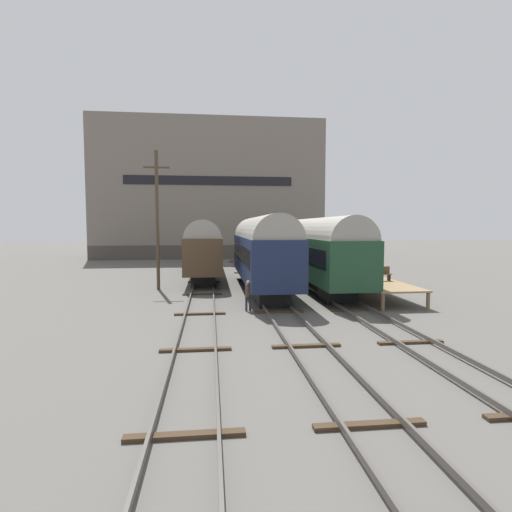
{
  "coord_description": "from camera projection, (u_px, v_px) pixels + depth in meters",
  "views": [
    {
      "loc": [
        -3.52,
        -23.33,
        4.51
      ],
      "look_at": [
        0.0,
        7.77,
        2.2
      ],
      "focal_mm": 28.0,
      "sensor_mm": 36.0,
      "label": 1
    }
  ],
  "objects": [
    {
      "name": "utility_pole",
      "position": [
        157.0,
        218.0,
        28.36
      ],
      "size": [
        1.8,
        0.24,
        9.86
      ],
      "color": "#473828",
      "rests_on": "ground"
    },
    {
      "name": "train_car_green",
      "position": [
        312.0,
        247.0,
        30.25
      ],
      "size": [
        2.97,
        18.88,
        5.14
      ],
      "color": "black",
      "rests_on": "ground"
    },
    {
      "name": "ground_plane",
      "position": [
        271.0,
        302.0,
        23.85
      ],
      "size": [
        200.0,
        200.0,
        0.0
      ],
      "primitive_type": "plane",
      "color": "#56544F"
    },
    {
      "name": "warehouse_building",
      "position": [
        209.0,
        191.0,
        59.9
      ],
      "size": [
        32.59,
        10.98,
        19.62
      ],
      "color": "#46403A",
      "rests_on": "ground"
    },
    {
      "name": "train_car_navy",
      "position": [
        262.0,
        249.0,
        27.83
      ],
      "size": [
        3.01,
        15.03,
        5.23
      ],
      "color": "black",
      "rests_on": "ground"
    },
    {
      "name": "track_middle",
      "position": [
        271.0,
        300.0,
        23.84
      ],
      "size": [
        2.6,
        60.0,
        0.26
      ],
      "color": "#4C4742",
      "rests_on": "ground"
    },
    {
      "name": "person_worker",
      "position": [
        248.0,
        293.0,
        21.26
      ],
      "size": [
        0.32,
        0.32,
        1.65
      ],
      "color": "#282833",
      "rests_on": "ground"
    },
    {
      "name": "station_platform",
      "position": [
        367.0,
        280.0,
        26.71
      ],
      "size": [
        2.85,
        11.07,
        1.06
      ],
      "color": "#8C704C",
      "rests_on": "ground"
    },
    {
      "name": "track_left",
      "position": [
        201.0,
        301.0,
        23.38
      ],
      "size": [
        2.6,
        60.0,
        0.26
      ],
      "color": "#4C4742",
      "rests_on": "ground"
    },
    {
      "name": "bench",
      "position": [
        380.0,
        273.0,
        25.39
      ],
      "size": [
        1.4,
        0.4,
        0.91
      ],
      "color": "brown",
      "rests_on": "station_platform"
    },
    {
      "name": "track_right",
      "position": [
        337.0,
        298.0,
        24.3
      ],
      "size": [
        2.6,
        60.0,
        0.26
      ],
      "color": "#4C4742",
      "rests_on": "ground"
    },
    {
      "name": "train_car_brown",
      "position": [
        204.0,
        245.0,
        35.93
      ],
      "size": [
        2.85,
        17.3,
        5.01
      ],
      "color": "black",
      "rests_on": "ground"
    }
  ]
}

